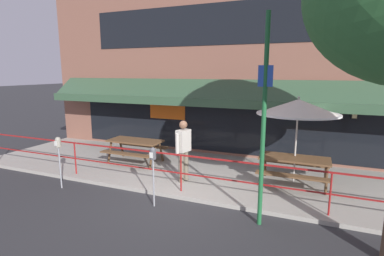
{
  "coord_description": "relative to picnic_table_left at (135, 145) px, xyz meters",
  "views": [
    {
      "loc": [
        3.02,
        -6.28,
        3.11
      ],
      "look_at": [
        -0.23,
        1.6,
        1.5
      ],
      "focal_mm": 28.0,
      "sensor_mm": 36.0,
      "label": 1
    }
  ],
  "objects": [
    {
      "name": "ground_plane",
      "position": [
        2.45,
        -1.98,
        -0.71
      ],
      "size": [
        120.0,
        120.0,
        0.0
      ],
      "primitive_type": "plane",
      "color": "#2D2D30"
    },
    {
      "name": "patio_deck",
      "position": [
        2.45,
        0.02,
        -0.66
      ],
      "size": [
        15.0,
        4.0,
        0.1
      ],
      "primitive_type": "cube",
      "color": "#9E998E",
      "rests_on": "ground"
    },
    {
      "name": "restaurant_building",
      "position": [
        2.45,
        2.25,
        2.65
      ],
      "size": [
        15.0,
        1.6,
        6.75
      ],
      "color": "brown",
      "rests_on": "ground"
    },
    {
      "name": "patio_railing",
      "position": [
        2.45,
        -1.68,
        0.09
      ],
      "size": [
        13.84,
        0.04,
        0.97
      ],
      "color": "maroon",
      "rests_on": "patio_deck"
    },
    {
      "name": "picnic_table_left",
      "position": [
        0.0,
        0.0,
        0.0
      ],
      "size": [
        1.8,
        1.42,
        0.76
      ],
      "color": "brown",
      "rests_on": "patio_deck"
    },
    {
      "name": "picnic_table_centre",
      "position": [
        5.06,
        -0.14,
        0.0
      ],
      "size": [
        1.8,
        1.42,
        0.76
      ],
      "color": "brown",
      "rests_on": "patio_deck"
    },
    {
      "name": "patio_umbrella_centre",
      "position": [
        5.06,
        0.05,
        1.47
      ],
      "size": [
        2.14,
        2.14,
        2.38
      ],
      "color": "#B7B2A8",
      "rests_on": "patio_deck"
    },
    {
      "name": "pedestrian_walking",
      "position": [
        2.22,
        -1.0,
        0.35
      ],
      "size": [
        0.33,
        0.6,
        1.71
      ],
      "color": "#665B4C",
      "rests_on": "patio_deck"
    },
    {
      "name": "parking_meter_near",
      "position": [
        -0.74,
        -2.51,
        0.44
      ],
      "size": [
        0.15,
        0.16,
        1.42
      ],
      "color": "gray",
      "rests_on": "ground"
    },
    {
      "name": "parking_meter_far",
      "position": [
        2.14,
        -2.52,
        0.44
      ],
      "size": [
        0.15,
        0.16,
        1.42
      ],
      "color": "gray",
      "rests_on": "ground"
    },
    {
      "name": "street_sign_pole",
      "position": [
        4.57,
        -2.43,
        1.45
      ],
      "size": [
        0.28,
        0.09,
        4.21
      ],
      "color": "#1E6033",
      "rests_on": "ground"
    }
  ]
}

